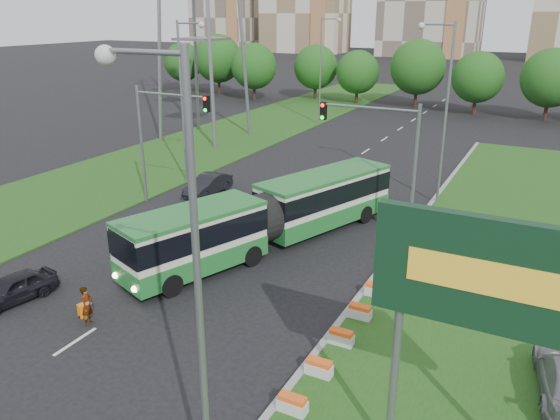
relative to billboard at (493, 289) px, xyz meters
The scene contains 16 objects.
ground 14.97m from the billboard, 153.89° to the left, with size 360.00×360.00×0.00m, color black.
grass_median 15.29m from the billboard, 86.93° to the left, with size 14.00×60.00×0.15m, color #1E4E16.
median_kerb 16.48m from the billboard, 113.88° to the left, with size 0.30×60.00×0.18m, color gray.
left_verge 43.75m from the billboard, 134.29° to the left, with size 12.00×110.00×0.10m, color #1E4E16.
lane_markings 30.77m from the billboard, 120.39° to the left, with size 0.20×100.00×0.01m, color silver, non-canonical shape.
flower_planters 8.70m from the billboard, 147.73° to the left, with size 1.10×11.50×0.60m, color silver, non-canonical shape.
billboard is the anchor object (origin of this frame).
traffic_mast_median 17.68m from the billboard, 115.03° to the left, with size 5.76×0.32×8.00m.
traffic_mast_left 27.16m from the billboard, 146.45° to the left, with size 5.76×0.32×8.00m.
street_lamps 22.11m from the billboard, 133.62° to the left, with size 36.00×60.00×12.00m, color gray, non-canonical shape.
tree_line 61.07m from the billboard, 92.11° to the left, with size 120.00×8.00×9.00m, color #1C5115, non-canonical shape.
articulated_bus 18.37m from the billboard, 136.89° to the left, with size 2.80×17.93×2.95m.
car_left_near 21.01m from the billboard, behind, with size 1.57×3.89×1.33m, color black.
car_left_far 28.52m from the billboard, 139.30° to the left, with size 1.52×4.36×1.44m, color black.
pedestrian 16.66m from the billboard, behind, with size 0.64×0.42×1.76m, color gray.
shopping_trolley 17.51m from the billboard, behind, with size 0.35×0.37×0.60m.
Camera 1 is at (13.05, -19.00, 12.58)m, focal length 35.00 mm.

